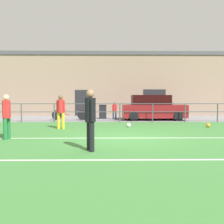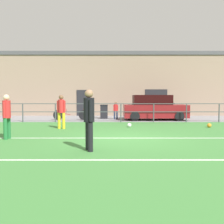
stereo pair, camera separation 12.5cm
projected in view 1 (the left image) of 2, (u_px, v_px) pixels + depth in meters
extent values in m
cube|color=#42843D|center=(127.00, 139.00, 9.38)|extent=(60.00, 44.00, 0.04)
cube|color=white|center=(127.00, 138.00, 9.44)|extent=(36.00, 0.11, 0.00)
cube|color=white|center=(136.00, 160.00, 6.17)|extent=(36.00, 0.11, 0.00)
cube|color=gray|center=(118.00, 118.00, 17.86)|extent=(48.00, 5.00, 0.02)
cylinder|color=#474C51|center=(21.00, 113.00, 15.25)|extent=(0.07, 0.07, 1.15)
cylinder|color=#474C51|center=(54.00, 113.00, 15.28)|extent=(0.07, 0.07, 1.15)
cylinder|color=#474C51|center=(87.00, 113.00, 15.30)|extent=(0.07, 0.07, 1.15)
cylinder|color=#474C51|center=(120.00, 113.00, 15.33)|extent=(0.07, 0.07, 1.15)
cylinder|color=#474C51|center=(153.00, 113.00, 15.35)|extent=(0.07, 0.07, 1.15)
cylinder|color=#474C51|center=(185.00, 113.00, 15.38)|extent=(0.07, 0.07, 1.15)
cylinder|color=#474C51|center=(218.00, 113.00, 15.40)|extent=(0.07, 0.07, 1.15)
cube|color=#474C51|center=(120.00, 104.00, 15.29)|extent=(36.00, 0.04, 0.04)
cube|color=#474C51|center=(120.00, 112.00, 15.32)|extent=(36.00, 0.04, 0.04)
cube|color=gray|center=(117.00, 86.00, 21.40)|extent=(28.00, 2.40, 4.90)
cube|color=#232328|center=(82.00, 103.00, 20.24)|extent=(1.10, 0.04, 2.10)
cube|color=#232328|center=(154.00, 96.00, 20.28)|extent=(1.80, 0.04, 1.10)
cube|color=#4C4C51|center=(117.00, 55.00, 21.24)|extent=(28.00, 2.56, 0.30)
cylinder|color=black|center=(89.00, 136.00, 7.33)|extent=(0.15, 0.15, 0.83)
cylinder|color=black|center=(92.00, 137.00, 7.08)|extent=(0.15, 0.15, 0.83)
cylinder|color=black|center=(90.00, 110.00, 7.16)|extent=(0.31, 0.31, 0.69)
sphere|color=#A37556|center=(90.00, 94.00, 7.13)|extent=(0.24, 0.24, 0.24)
cylinder|color=black|center=(89.00, 110.00, 7.33)|extent=(0.11, 0.11, 0.62)
cylinder|color=black|center=(92.00, 111.00, 6.98)|extent=(0.11, 0.11, 0.62)
cylinder|color=gold|center=(63.00, 121.00, 12.12)|extent=(0.14, 0.14, 0.78)
cylinder|color=gold|center=(59.00, 121.00, 12.18)|extent=(0.14, 0.14, 0.78)
cylinder|color=red|center=(61.00, 106.00, 12.11)|extent=(0.29, 0.29, 0.64)
sphere|color=brown|center=(61.00, 97.00, 12.08)|extent=(0.22, 0.22, 0.22)
cylinder|color=red|center=(64.00, 107.00, 12.07)|extent=(0.10, 0.10, 0.57)
cylinder|color=red|center=(57.00, 106.00, 12.15)|extent=(0.10, 0.10, 0.57)
cylinder|color=#237038|center=(9.00, 128.00, 9.28)|extent=(0.14, 0.14, 0.78)
cylinder|color=#237038|center=(5.00, 129.00, 9.03)|extent=(0.14, 0.14, 0.78)
cylinder|color=red|center=(6.00, 109.00, 9.11)|extent=(0.29, 0.29, 0.64)
sphere|color=beige|center=(6.00, 97.00, 9.09)|extent=(0.22, 0.22, 0.22)
cylinder|color=red|center=(9.00, 110.00, 9.29)|extent=(0.10, 0.10, 0.57)
cylinder|color=red|center=(4.00, 110.00, 8.94)|extent=(0.10, 0.10, 0.57)
sphere|color=orange|center=(208.00, 125.00, 12.74)|extent=(0.22, 0.22, 0.22)
sphere|color=white|center=(129.00, 125.00, 12.78)|extent=(0.21, 0.21, 0.21)
cylinder|color=#232D4C|center=(116.00, 115.00, 17.13)|extent=(0.10, 0.10, 0.56)
cylinder|color=#232D4C|center=(113.00, 115.00, 17.08)|extent=(0.10, 0.10, 0.56)
cylinder|color=red|center=(115.00, 108.00, 17.07)|extent=(0.21, 0.21, 0.46)
sphere|color=brown|center=(115.00, 103.00, 17.05)|extent=(0.16, 0.16, 0.16)
cylinder|color=red|center=(116.00, 108.00, 17.11)|extent=(0.07, 0.07, 0.42)
cylinder|color=red|center=(113.00, 108.00, 17.04)|extent=(0.07, 0.07, 0.42)
cube|color=maroon|center=(154.00, 111.00, 16.73)|extent=(4.13, 1.82, 0.84)
cube|color=black|center=(151.00, 100.00, 16.68)|extent=(2.48, 1.53, 0.64)
cylinder|color=black|center=(134.00, 116.00, 15.86)|extent=(0.60, 0.18, 0.60)
cylinder|color=black|center=(178.00, 116.00, 15.89)|extent=(0.60, 0.18, 0.60)
cylinder|color=black|center=(131.00, 114.00, 17.60)|extent=(0.60, 0.18, 0.60)
cylinder|color=black|center=(171.00, 114.00, 17.64)|extent=(0.60, 0.18, 0.60)
cylinder|color=black|center=(57.00, 115.00, 16.49)|extent=(0.66, 0.04, 0.66)
cylinder|color=black|center=(83.00, 115.00, 16.51)|extent=(0.66, 0.04, 0.66)
cube|color=maroon|center=(70.00, 112.00, 16.49)|extent=(1.32, 0.04, 0.04)
cube|color=maroon|center=(63.00, 113.00, 16.49)|extent=(0.83, 0.03, 0.24)
cylinder|color=maroon|center=(65.00, 110.00, 16.48)|extent=(0.03, 0.03, 0.20)
cylinder|color=maroon|center=(82.00, 111.00, 16.49)|extent=(0.03, 0.03, 0.28)
cube|color=black|center=(103.00, 112.00, 17.60)|extent=(0.50, 0.42, 0.90)
cube|color=black|center=(103.00, 105.00, 17.57)|extent=(0.53, 0.45, 0.08)
cube|color=black|center=(168.00, 110.00, 19.59)|extent=(0.64, 0.54, 0.97)
cube|color=black|center=(168.00, 104.00, 19.55)|extent=(0.68, 0.57, 0.08)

